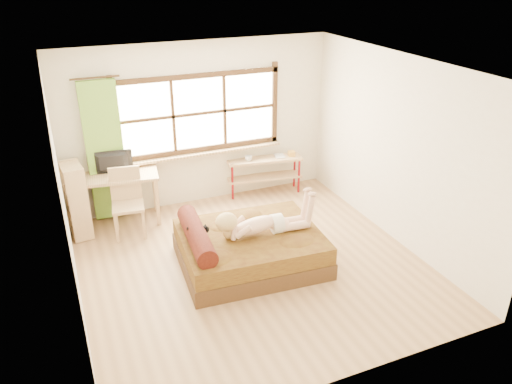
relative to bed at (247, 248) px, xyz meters
name	(u,v)px	position (x,y,z in m)	size (l,w,h in m)	color
floor	(252,265)	(0.05, -0.06, -0.26)	(4.50, 4.50, 0.00)	#9E754C
ceiling	(252,68)	(0.05, -0.06, 2.44)	(4.50, 4.50, 0.00)	white
wall_back	(199,125)	(0.05, 2.19, 1.09)	(4.50, 4.50, 0.00)	silver
wall_front	(349,268)	(0.05, -2.31, 1.09)	(4.50, 4.50, 0.00)	silver
wall_left	(64,207)	(-2.20, -0.06, 1.09)	(4.50, 4.50, 0.00)	silver
wall_right	(398,151)	(2.30, -0.06, 1.09)	(4.50, 4.50, 0.00)	silver
window	(200,116)	(0.05, 2.16, 1.25)	(2.80, 0.16, 1.46)	#FFEDBF
curtain	(105,152)	(-1.50, 2.07, 0.89)	(0.55, 0.10, 2.20)	#4E7F22
bed	(247,248)	(0.00, 0.00, 0.00)	(2.00, 1.65, 0.72)	#301F0E
woman	(262,214)	(0.20, -0.05, 0.50)	(1.32, 0.38, 0.57)	#DCAB8D
kitten	(197,233)	(-0.67, 0.10, 0.33)	(0.28, 0.11, 0.23)	black
desk	(115,182)	(-1.44, 1.89, 0.46)	(1.39, 0.78, 0.82)	#9F8656
monitor	(112,163)	(-1.44, 1.94, 0.75)	(0.62, 0.08, 0.36)	black
chair	(127,198)	(-1.32, 1.54, 0.32)	(0.52, 0.52, 1.03)	#9F8656
pipe_shelf	(265,168)	(1.16, 2.01, 0.23)	(1.35, 0.54, 0.75)	#9F8656
cup	(249,158)	(0.84, 2.01, 0.45)	(0.12, 0.12, 0.09)	gray
book	(275,156)	(1.34, 2.01, 0.41)	(0.17, 0.24, 0.02)	gray
bookshelf	(77,200)	(-2.03, 1.73, 0.32)	(0.33, 0.52, 1.14)	#9F8656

